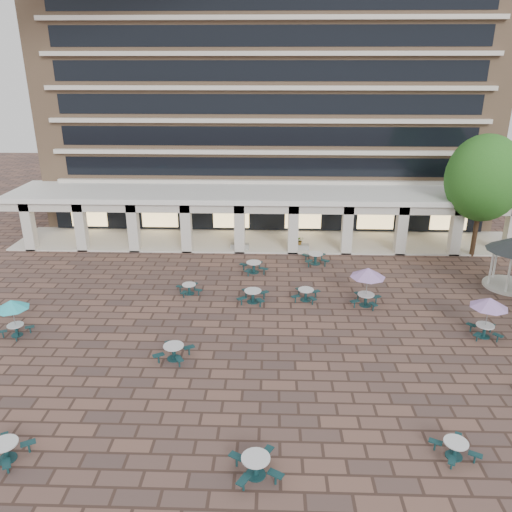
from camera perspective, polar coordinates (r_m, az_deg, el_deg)
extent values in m
plane|color=brown|center=(28.69, 0.83, -8.23)|extent=(120.00, 120.00, 0.00)
cube|color=#9D7858|center=(50.64, 1.47, 17.54)|extent=(40.00, 15.00, 22.00)
cube|color=beige|center=(43.84, 1.30, 8.43)|extent=(36.80, 0.50, 0.35)
cube|color=black|center=(43.80, 1.32, 10.15)|extent=(35.20, 0.05, 1.60)
cube|color=beige|center=(43.35, 1.33, 11.78)|extent=(36.80, 0.50, 0.35)
cube|color=black|center=(43.39, 1.35, 13.53)|extent=(35.20, 0.05, 1.60)
cube|color=beige|center=(43.02, 1.36, 15.20)|extent=(36.80, 0.50, 0.35)
cube|color=black|center=(43.14, 1.38, 16.95)|extent=(35.20, 0.05, 1.60)
cube|color=beige|center=(42.84, 1.39, 18.67)|extent=(36.80, 0.50, 0.35)
cube|color=black|center=(43.04, 1.41, 20.41)|extent=(35.20, 0.05, 1.60)
cube|color=beige|center=(42.82, 1.42, 22.15)|extent=(36.80, 0.50, 0.35)
cube|color=black|center=(43.09, 1.44, 23.87)|extent=(35.20, 0.05, 1.60)
cube|color=beige|center=(42.95, 1.46, 25.61)|extent=(36.80, 0.50, 0.35)
cube|color=white|center=(41.23, 1.26, 7.19)|extent=(42.00, 6.60, 0.40)
cube|color=beige|center=(38.58, 1.20, 5.54)|extent=(42.00, 0.30, 0.90)
cube|color=black|center=(44.45, 1.27, 5.01)|extent=(38.00, 0.15, 3.20)
cube|color=beige|center=(42.40, 1.21, 1.75)|extent=(42.00, 6.00, 0.12)
cube|color=beige|center=(43.85, -24.53, 3.14)|extent=(0.80, 0.80, 4.00)
cube|color=beige|center=(42.15, -19.37, 3.20)|extent=(0.80, 0.80, 4.00)
cube|color=beige|center=(40.82, -13.82, 3.23)|extent=(0.80, 0.80, 4.00)
cube|color=beige|center=(39.89, -7.96, 3.24)|extent=(0.80, 0.80, 4.00)
cube|color=beige|center=(39.40, -1.89, 3.21)|extent=(0.80, 0.80, 4.00)
cube|color=beige|center=(39.36, 4.26, 3.14)|extent=(0.80, 0.80, 4.00)
cube|color=beige|center=(39.76, 10.36, 3.04)|extent=(0.80, 0.80, 4.00)
cube|color=beige|center=(40.61, 16.27, 2.91)|extent=(0.80, 0.80, 4.00)
cube|color=beige|center=(41.86, 21.88, 2.75)|extent=(0.80, 0.80, 4.00)
cube|color=beige|center=(43.49, 27.11, 2.58)|extent=(0.80, 0.80, 4.00)
cube|color=#FFD88C|center=(47.30, -18.57, 4.64)|extent=(3.20, 0.08, 2.40)
cube|color=#FFD88C|center=(45.48, -10.96, 4.74)|extent=(3.20, 0.08, 2.40)
cube|color=#FFD88C|center=(44.51, -2.87, 4.74)|extent=(3.20, 0.08, 2.40)
cube|color=#FFD88C|center=(44.45, 5.41, 4.65)|extent=(3.20, 0.08, 2.40)
cube|color=#FFD88C|center=(45.31, 13.54, 4.47)|extent=(3.20, 0.08, 2.40)
cube|color=#FFD88C|center=(47.02, 21.22, 4.22)|extent=(3.20, 0.08, 2.40)
cylinder|color=#13353A|center=(22.51, -26.53, -20.00)|extent=(0.70, 0.70, 0.04)
cylinder|color=#13353A|center=(22.32, -26.67, -19.39)|extent=(0.18, 0.18, 0.66)
cylinder|color=silver|center=(22.08, -26.84, -18.58)|extent=(1.01, 1.01, 0.05)
cube|color=#13353A|center=(22.21, -24.61, -18.85)|extent=(0.62, 0.52, 0.05)
cylinder|color=#13353A|center=(22.35, -24.51, -19.31)|extent=(0.08, 0.08, 0.42)
cube|color=#13353A|center=(22.88, -26.79, -17.97)|extent=(0.52, 0.62, 0.05)
cylinder|color=#13353A|center=(23.01, -26.69, -18.42)|extent=(0.08, 0.08, 0.42)
cube|color=#13353A|center=(21.64, -26.64, -20.43)|extent=(0.52, 0.62, 0.05)
cylinder|color=#13353A|center=(21.78, -26.53, -20.90)|extent=(0.08, 0.08, 0.42)
cylinder|color=#13353A|center=(19.86, -0.03, -23.68)|extent=(0.74, 0.74, 0.04)
cylinder|color=#13353A|center=(19.63, -0.03, -23.00)|extent=(0.19, 0.19, 0.70)
cylinder|color=silver|center=(19.34, -0.03, -22.10)|extent=(1.06, 1.06, 0.05)
cube|color=#13353A|center=(20.08, 1.29, -21.36)|extent=(0.55, 0.65, 0.05)
cylinder|color=#13353A|center=(20.24, 1.28, -21.87)|extent=(0.08, 0.08, 0.45)
cube|color=#13353A|center=(19.88, -2.23, -21.88)|extent=(0.65, 0.55, 0.05)
cylinder|color=#13353A|center=(20.05, -2.22, -22.40)|extent=(0.08, 0.08, 0.45)
cube|color=#13353A|center=(19.05, -1.45, -24.22)|extent=(0.55, 0.65, 0.05)
cylinder|color=#13353A|center=(19.23, -1.44, -24.73)|extent=(0.08, 0.08, 0.45)
cube|color=#13353A|center=(19.26, 2.26, -23.62)|extent=(0.65, 0.55, 0.05)
cylinder|color=#13353A|center=(19.43, 2.25, -24.13)|extent=(0.08, 0.08, 0.45)
cylinder|color=#13353A|center=(21.88, 21.66, -20.48)|extent=(0.64, 0.64, 0.04)
cylinder|color=#13353A|center=(21.70, 21.77, -19.91)|extent=(0.17, 0.17, 0.61)
cylinder|color=silver|center=(21.47, 21.90, -19.16)|extent=(0.92, 0.92, 0.05)
cube|color=#13353A|center=(22.20, 22.07, -18.57)|extent=(0.46, 0.57, 0.05)
cylinder|color=#13353A|center=(22.33, 22.00, -18.99)|extent=(0.07, 0.07, 0.39)
cube|color=#13353A|center=(21.66, 19.83, -19.33)|extent=(0.57, 0.46, 0.05)
cylinder|color=#13353A|center=(21.80, 19.76, -19.76)|extent=(0.07, 0.07, 0.39)
cube|color=#13353A|center=(21.08, 21.52, -20.90)|extent=(0.46, 0.57, 0.05)
cylinder|color=#13353A|center=(21.22, 21.44, -21.33)|extent=(0.07, 0.07, 0.39)
cube|color=#13353A|center=(21.63, 23.79, -20.05)|extent=(0.57, 0.46, 0.05)
cylinder|color=#13353A|center=(21.76, 23.71, -20.48)|extent=(0.07, 0.07, 0.39)
cylinder|color=#13353A|center=(30.95, -25.63, -8.14)|extent=(0.62, 0.62, 0.04)
cylinder|color=#13353A|center=(30.82, -25.70, -7.69)|extent=(0.16, 0.16, 0.58)
cylinder|color=silver|center=(30.67, -25.81, -7.11)|extent=(0.88, 0.88, 0.04)
cube|color=#13353A|center=(30.71, -24.46, -7.38)|extent=(0.54, 0.42, 0.04)
cylinder|color=#13353A|center=(30.80, -24.40, -7.72)|extent=(0.07, 0.07, 0.37)
cube|color=#13353A|center=(31.39, -25.67, -6.97)|extent=(0.42, 0.54, 0.04)
cylinder|color=#13353A|center=(31.48, -25.61, -7.29)|extent=(0.07, 0.07, 0.37)
cube|color=#13353A|center=(30.87, -27.00, -7.68)|extent=(0.54, 0.42, 0.04)
cylinder|color=#13353A|center=(30.96, -26.94, -8.01)|extent=(0.07, 0.07, 0.37)
cube|color=#13353A|center=(30.17, -25.80, -8.13)|extent=(0.42, 0.54, 0.04)
cylinder|color=#13353A|center=(30.26, -25.74, -8.46)|extent=(0.07, 0.07, 0.37)
cylinder|color=gray|center=(30.49, -25.93, -6.42)|extent=(0.04, 0.04, 2.12)
cone|color=#2DAFBC|center=(30.15, -26.18, -5.00)|extent=(1.85, 1.85, 0.48)
cylinder|color=#13353A|center=(26.27, -9.32, -11.48)|extent=(0.73, 0.73, 0.04)
cylinder|color=#13353A|center=(26.10, -9.36, -10.88)|extent=(0.19, 0.19, 0.68)
cylinder|color=silver|center=(25.88, -9.41, -10.10)|extent=(1.04, 1.04, 0.05)
cube|color=#13353A|center=(26.25, -7.68, -10.28)|extent=(0.64, 0.53, 0.05)
cylinder|color=#13353A|center=(26.37, -7.65, -10.73)|extent=(0.08, 0.08, 0.44)
cube|color=#13353A|center=(26.70, -9.94, -9.84)|extent=(0.53, 0.64, 0.05)
cylinder|color=#13353A|center=(26.83, -9.91, -10.28)|extent=(0.08, 0.08, 0.44)
cube|color=#13353A|center=(25.85, -11.10, -11.05)|extent=(0.64, 0.53, 0.05)
cylinder|color=#13353A|center=(25.98, -11.06, -11.49)|extent=(0.08, 0.08, 0.44)
cube|color=#13353A|center=(25.38, -8.78, -11.53)|extent=(0.53, 0.64, 0.05)
cylinder|color=#13353A|center=(25.51, -8.75, -11.99)|extent=(0.08, 0.08, 0.44)
cylinder|color=#13353A|center=(31.95, 12.36, -5.50)|extent=(0.72, 0.72, 0.04)
cylinder|color=#13353A|center=(31.81, 12.41, -4.99)|extent=(0.19, 0.19, 0.68)
cylinder|color=silver|center=(31.64, 12.47, -4.31)|extent=(1.03, 1.03, 0.05)
cube|color=#13353A|center=(32.21, 13.59, -4.53)|extent=(0.64, 0.50, 0.05)
cylinder|color=#13353A|center=(32.31, 13.56, -4.91)|extent=(0.08, 0.08, 0.43)
cube|color=#13353A|center=(32.35, 11.61, -4.25)|extent=(0.50, 0.64, 0.05)
cylinder|color=#13353A|center=(32.45, 11.58, -4.63)|extent=(0.08, 0.08, 0.43)
cube|color=#13353A|center=(31.33, 11.22, -5.08)|extent=(0.64, 0.50, 0.05)
cylinder|color=#13353A|center=(31.44, 11.19, -5.47)|extent=(0.08, 0.08, 0.43)
cube|color=#13353A|center=(31.19, 13.27, -5.38)|extent=(0.50, 0.64, 0.05)
cylinder|color=#13353A|center=(31.29, 13.24, -5.76)|extent=(0.08, 0.08, 0.43)
cylinder|color=gray|center=(31.44, 12.53, -3.52)|extent=(0.05, 0.05, 2.47)
cone|color=#9F76BC|center=(31.06, 12.67, -1.87)|extent=(2.16, 2.16, 0.57)
cylinder|color=#13353A|center=(33.05, -7.62, -4.26)|extent=(0.63, 0.63, 0.04)
cylinder|color=#13353A|center=(32.94, -7.64, -3.82)|extent=(0.16, 0.16, 0.59)
cylinder|color=silver|center=(32.79, -7.67, -3.25)|extent=(0.90, 0.90, 0.04)
cube|color=#13353A|center=(33.44, -7.04, -3.21)|extent=(0.42, 0.55, 0.04)
cylinder|color=#13353A|center=(33.52, -7.02, -3.53)|extent=(0.07, 0.07, 0.38)
cube|color=#13353A|center=(33.24, -8.69, -3.45)|extent=(0.55, 0.42, 0.04)
cylinder|color=#13353A|center=(33.32, -8.67, -3.78)|extent=(0.07, 0.07, 0.38)
cube|color=#13353A|center=(32.36, -8.28, -4.13)|extent=(0.42, 0.55, 0.04)
cylinder|color=#13353A|center=(32.44, -8.26, -4.46)|extent=(0.07, 0.07, 0.38)
cube|color=#13353A|center=(32.56, -6.59, -3.87)|extent=(0.55, 0.42, 0.04)
cylinder|color=#13353A|center=(32.65, -6.57, -4.20)|extent=(0.07, 0.07, 0.38)
cylinder|color=#13353A|center=(36.05, -0.26, -1.86)|extent=(0.75, 0.75, 0.04)
cylinder|color=#13353A|center=(35.92, -0.26, -1.37)|extent=(0.19, 0.19, 0.70)
cylinder|color=silver|center=(35.76, -0.26, -0.74)|extent=(1.06, 1.06, 0.05)
cube|color=#13353A|center=(36.55, 0.37, -0.77)|extent=(0.53, 0.66, 0.05)
cylinder|color=#13353A|center=(36.64, 0.37, -1.12)|extent=(0.09, 0.09, 0.45)
cube|color=#13353A|center=(36.25, -1.41, -0.96)|extent=(0.66, 0.53, 0.05)
cylinder|color=#13353A|center=(36.35, -1.41, -1.32)|extent=(0.09, 0.09, 0.45)
cube|color=#13353A|center=(35.20, -0.91, -1.65)|extent=(0.53, 0.66, 0.05)
cylinder|color=#13353A|center=(35.30, -0.91, -2.01)|extent=(0.09, 0.09, 0.45)
cube|color=#13353A|center=(35.51, 0.91, -1.44)|extent=(0.66, 0.53, 0.05)
cylinder|color=#13353A|center=(35.61, 0.91, -1.80)|extent=(0.09, 0.09, 0.45)
cylinder|color=#13353A|center=(32.06, 5.68, -4.99)|extent=(0.69, 0.69, 0.04)
cylinder|color=#13353A|center=(31.93, 5.70, -4.49)|extent=(0.18, 0.18, 0.66)
cylinder|color=silver|center=(31.76, 5.73, -3.85)|extent=(0.99, 0.99, 0.05)
cube|color=#13353A|center=(32.29, 6.85, -4.03)|extent=(0.61, 0.52, 0.05)
cylinder|color=#13353A|center=(32.39, 6.83, -4.39)|extent=(0.08, 0.08, 0.42)
cube|color=#13353A|center=(32.46, 4.95, -3.81)|extent=(0.52, 0.61, 0.05)
cylinder|color=#13353A|center=(32.56, 4.93, -4.18)|extent=(0.08, 0.08, 0.42)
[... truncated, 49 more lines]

